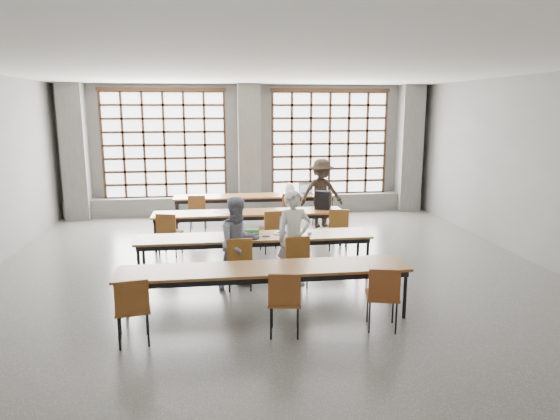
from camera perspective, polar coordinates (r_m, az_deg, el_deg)
The scene contains 39 objects.
floor at distance 8.78m, azimuth -0.86°, elevation -7.54°, with size 11.00×11.00×0.00m, color #4B4B48.
ceiling at distance 8.32m, azimuth -0.94°, elevation 15.88°, with size 11.00×11.00×0.00m, color silver.
wall_back at distance 13.82m, azimuth -3.60°, elevation 6.90°, with size 10.00×10.00×0.00m, color #60615E.
wall_front at distance 3.12m, azimuth 11.28°, elevation -9.87°, with size 10.00×10.00×0.00m, color #60615E.
wall_right at distance 10.24m, azimuth 28.18°, elevation 3.90°, with size 11.00×11.00×0.00m, color #60615E.
column_left at distance 13.96m, azimuth -22.38°, elevation 6.10°, with size 0.60×0.55×3.50m, color #535351.
column_mid at distance 13.54m, azimuth -3.52°, elevation 6.80°, with size 0.60×0.55×3.50m, color #535351.
column_right at distance 14.57m, azimuth 14.55°, elevation 6.79°, with size 0.60×0.55×3.50m, color #535351.
window_left at distance 13.76m, azimuth -13.05°, elevation 7.23°, with size 3.32×0.12×3.00m.
window_right at distance 14.07m, azimuth 5.67°, elevation 7.56°, with size 3.32×0.12×3.00m.
sill_ledge at distance 13.83m, azimuth -3.46°, elevation 0.62°, with size 9.80×0.35×0.50m, color #535351.
desk_row_a at distance 12.53m, azimuth -2.93°, elevation 1.41°, with size 4.00×0.70×0.73m.
desk_row_b at distance 10.55m, azimuth -3.57°, elevation -0.54°, with size 4.00×0.70×0.73m.
desk_row_c at distance 8.59m, azimuth -2.88°, elevation -3.35°, with size 4.00×0.70×0.73m.
desk_row_d at distance 6.92m, azimuth -1.77°, elevation -7.08°, with size 4.00×0.70×0.73m.
chair_back_left at distance 11.90m, azimuth -9.42°, elevation 0.09°, with size 0.44×0.45×0.88m.
chair_back_mid at distance 12.03m, azimuth 1.13°, elevation 0.37°, with size 0.42×0.43×0.88m.
chair_back_right at distance 12.18m, azimuth 4.87°, elevation 0.47°, with size 0.44×0.44×0.88m.
chair_mid_left at distance 9.99m, azimuth -12.63°, elevation -2.25°, with size 0.52×0.52×0.88m.
chair_mid_centre at distance 10.01m, azimuth -0.92°, elevation -1.94°, with size 0.50×0.50×0.88m.
chair_mid_right at distance 10.25m, azimuth 6.69°, elevation -1.69°, with size 0.50×0.50×0.88m.
chair_front_left at distance 8.00m, azimuth -4.65°, elevation -5.46°, with size 0.43×0.43×0.88m.
chair_front_right at distance 8.10m, azimuth 1.81°, elevation -5.23°, with size 0.46×0.46×0.88m.
chair_near_left at distance 6.42m, azimuth -16.55°, elevation -10.30°, with size 0.49×0.49×0.88m.
chair_near_mid at distance 6.40m, azimuth 0.52°, elevation -9.89°, with size 0.48×0.48×0.88m.
chair_near_right at distance 6.69m, azimuth 11.70°, elevation -9.14°, with size 0.51×0.51×0.88m.
student_male at distance 8.15m, azimuth 1.62°, elevation -3.24°, with size 0.58×0.38×1.58m, color silver.
student_female at distance 8.07m, azimuth -4.72°, elevation -3.75°, with size 0.73×0.57×1.50m, color #1A244E.
student_back at distance 12.25m, azimuth 4.75°, elevation 1.95°, with size 1.08×0.62×1.67m, color black.
laptop_front at distance 8.72m, azimuth 0.85°, elevation -2.25°, with size 0.46×0.44×0.26m.
laptop_back at distance 12.79m, azimuth 3.05°, elevation 2.19°, with size 0.38×0.33×0.26m.
mouse at distance 8.68m, azimuth 3.39°, elevation -2.63°, with size 0.10×0.06×0.04m, color silver.
green_box at distance 8.64m, azimuth -3.26°, elevation -2.52°, with size 0.25×0.09×0.09m, color #298036.
phone at distance 8.49m, azimuth -1.62°, elevation -3.01°, with size 0.13×0.06×0.01m, color black.
paper_sheet_a at distance 10.56m, azimuth -6.84°, elevation -0.22°, with size 0.30×0.21×0.00m, color white.
paper_sheet_b at distance 10.47m, azimuth -5.19°, elevation -0.28°, with size 0.30×0.21×0.00m, color white.
backpack at distance 10.77m, azimuth 4.91°, elevation 1.14°, with size 0.32×0.20×0.40m, color black.
plastic_bag at distance 12.65m, azimuth 1.12°, elevation 2.47°, with size 0.26×0.21×0.29m, color white.
red_pouch at distance 6.51m, azimuth -16.55°, elevation -10.34°, with size 0.20×0.08×0.06m, color #AF1526.
Camera 1 is at (-0.97, -8.24, 2.88)m, focal length 32.00 mm.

